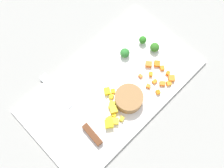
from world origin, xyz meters
The scene contains 29 objects.
ground_plane centered at (0.00, 0.00, 0.00)m, with size 4.00×4.00×0.00m, color gray.
cutting_board centered at (0.00, 0.00, 0.01)m, with size 0.56×0.32×0.01m, color white.
prep_bowl centered at (0.00, -0.07, 0.03)m, with size 0.08×0.08×0.04m, color olive.
chef_knife centered at (-0.15, -0.02, 0.02)m, with size 0.04×0.29×0.02m.
carrot_dice_0 centered at (0.08, -0.08, 0.02)m, with size 0.01×0.01×0.01m, color orange.
carrot_dice_1 centered at (0.08, -0.12, 0.02)m, with size 0.01×0.01×0.01m, color orange.
carrot_dice_2 centered at (0.10, -0.09, 0.02)m, with size 0.01×0.01×0.01m, color orange.
carrot_dice_3 centered at (0.13, -0.03, 0.02)m, with size 0.02×0.02×0.02m, color orange.
carrot_dice_4 centered at (0.11, -0.06, 0.02)m, with size 0.01×0.01×0.01m, color orange.
carrot_dice_5 centered at (0.13, -0.12, 0.02)m, with size 0.01×0.01×0.01m, color orange.
carrot_dice_6 centered at (0.15, -0.07, 0.02)m, with size 0.01×0.01×0.01m, color orange.
carrot_dice_7 centered at (0.15, -0.05, 0.02)m, with size 0.02×0.02×0.01m, color orange.
carrot_dice_8 centered at (0.11, -0.11, 0.02)m, with size 0.01×0.02×0.01m, color orange.
carrot_dice_9 centered at (0.08, -0.04, 0.02)m, with size 0.01×0.01×0.01m, color orange.
carrot_dice_10 centered at (0.15, -0.10, 0.02)m, with size 0.01×0.01×0.01m, color orange.
carrot_dice_11 centered at (0.15, -0.12, 0.02)m, with size 0.02×0.02×0.01m, color orange.
pepper_dice_0 centered at (-0.06, -0.10, 0.02)m, with size 0.01×0.01×0.01m, color yellow.
pepper_dice_1 centered at (-0.09, -0.08, 0.02)m, with size 0.02×0.02×0.02m, color yellow.
pepper_dice_2 centered at (-0.08, -0.07, 0.02)m, with size 0.02×0.02×0.02m, color yellow.
pepper_dice_3 centered at (-0.06, -0.07, 0.02)m, with size 0.01×0.01×0.01m, color yellow.
pepper_dice_4 centered at (-0.01, -0.02, 0.02)m, with size 0.01×0.01×0.01m, color yellow.
pepper_dice_5 centered at (-0.05, -0.06, 0.02)m, with size 0.02×0.02×0.02m, color yellow.
pepper_dice_6 centered at (-0.03, -0.01, 0.02)m, with size 0.02×0.02×0.02m, color yellow.
pepper_dice_7 centered at (-0.05, -0.05, 0.02)m, with size 0.02×0.02×0.02m, color yellow.
pepper_dice_8 centered at (-0.08, -0.09, 0.02)m, with size 0.02×0.02×0.02m, color yellow.
pepper_dice_9 centered at (-0.03, -0.03, 0.02)m, with size 0.01×0.01×0.01m, color yellow.
broccoli_floret_0 centered at (0.18, 0.04, 0.03)m, with size 0.02×0.02×0.03m.
broccoli_floret_1 centered at (0.10, 0.05, 0.03)m, with size 0.03×0.03×0.03m.
broccoli_floret_2 centered at (0.19, -0.01, 0.03)m, with size 0.03×0.03×0.03m.
Camera 1 is at (-0.20, -0.20, 0.76)m, focal length 40.70 mm.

